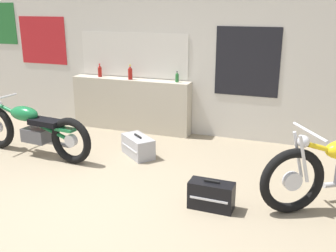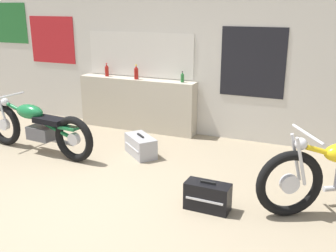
# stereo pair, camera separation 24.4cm
# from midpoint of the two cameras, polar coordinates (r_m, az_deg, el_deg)

# --- Properties ---
(ground_plane) EXTENTS (24.00, 24.00, 0.00)m
(ground_plane) POSITION_cam_midpoint_polar(r_m,az_deg,el_deg) (4.53, -14.00, -12.08)
(ground_plane) COLOR gray
(wall_back) EXTENTS (10.00, 0.07, 2.80)m
(wall_back) POSITION_cam_midpoint_polar(r_m,az_deg,el_deg) (6.75, -0.34, 10.65)
(wall_back) COLOR beige
(wall_back) RESTS_ON ground_plane
(sill_counter) EXTENTS (2.18, 0.28, 0.93)m
(sill_counter) POSITION_cam_midpoint_polar(r_m,az_deg,el_deg) (7.05, -6.37, 3.08)
(sill_counter) COLOR #B7AD99
(sill_counter) RESTS_ON ground_plane
(bottle_leftmost) EXTENTS (0.07, 0.07, 0.24)m
(bottle_leftmost) POSITION_cam_midpoint_polar(r_m,az_deg,el_deg) (7.23, -10.83, 7.85)
(bottle_leftmost) COLOR maroon
(bottle_leftmost) RESTS_ON sill_counter
(bottle_left_center) EXTENTS (0.07, 0.07, 0.25)m
(bottle_left_center) POSITION_cam_midpoint_polar(r_m,az_deg,el_deg) (6.88, -6.53, 7.65)
(bottle_left_center) COLOR maroon
(bottle_left_center) RESTS_ON sill_counter
(bottle_center) EXTENTS (0.06, 0.06, 0.18)m
(bottle_center) POSITION_cam_midpoint_polar(r_m,az_deg,el_deg) (6.61, 0.26, 7.07)
(bottle_center) COLOR #23662D
(bottle_center) RESTS_ON sill_counter
(motorcycle_green) EXTENTS (2.13, 0.64, 0.83)m
(motorcycle_green) POSITION_cam_midpoint_polar(r_m,az_deg,el_deg) (6.21, -20.21, -0.45)
(motorcycle_green) COLOR black
(motorcycle_green) RESTS_ON ground_plane
(hard_case_black) EXTENTS (0.50, 0.24, 0.34)m
(hard_case_black) POSITION_cam_midpoint_polar(r_m,az_deg,el_deg) (4.43, 4.71, -10.03)
(hard_case_black) COLOR black
(hard_case_black) RESTS_ON ground_plane
(hard_case_silver) EXTENTS (0.63, 0.59, 0.32)m
(hard_case_silver) POSITION_cam_midpoint_polar(r_m,az_deg,el_deg) (5.90, -5.56, -2.96)
(hard_case_silver) COLOR #9E9EA3
(hard_case_silver) RESTS_ON ground_plane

